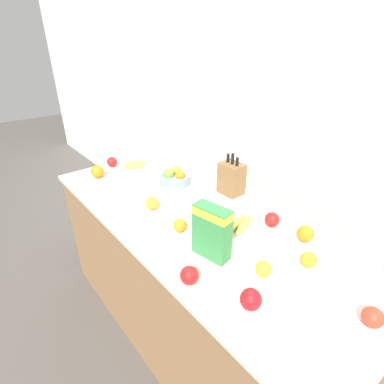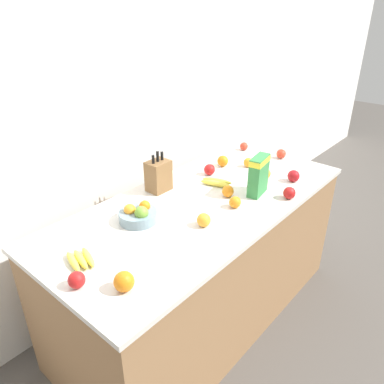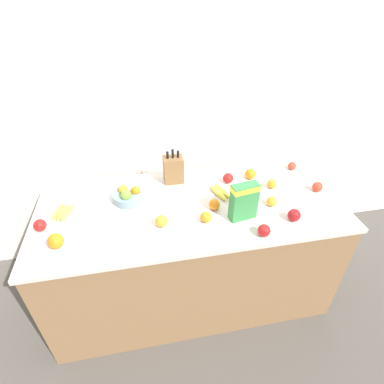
{
  "view_description": "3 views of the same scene",
  "coord_description": "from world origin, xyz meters",
  "views": [
    {
      "loc": [
        1.07,
        -0.94,
        1.79
      ],
      "look_at": [
        -0.03,
        -0.03,
        1.04
      ],
      "focal_mm": 28.0,
      "sensor_mm": 36.0,
      "label": 1
    },
    {
      "loc": [
        -1.55,
        -1.25,
        2.0
      ],
      "look_at": [
        -0.08,
        0.02,
        0.99
      ],
      "focal_mm": 35.0,
      "sensor_mm": 36.0,
      "label": 2
    },
    {
      "loc": [
        -0.29,
        -1.57,
        2.15
      ],
      "look_at": [
        0.01,
        0.01,
        1.0
      ],
      "focal_mm": 28.0,
      "sensor_mm": 36.0,
      "label": 3
    }
  ],
  "objects": [
    {
      "name": "apple_by_knife_block",
      "position": [
        0.92,
        -0.02,
        0.94
      ],
      "size": [
        0.07,
        0.07,
        0.07
      ],
      "primitive_type": "sphere",
      "color": "red",
      "rests_on": "counter"
    },
    {
      "name": "banana_bunch_left",
      "position": [
        0.23,
        0.08,
        0.92
      ],
      "size": [
        0.14,
        0.22,
        0.04
      ],
      "rotation": [
        0.0,
        0.0,
        1.95
      ],
      "color": "yellow",
      "rests_on": "counter"
    },
    {
      "name": "fruit_bowl",
      "position": [
        -0.41,
        0.13,
        0.94
      ],
      "size": [
        0.21,
        0.21,
        0.11
      ],
      "color": "gray",
      "rests_on": "counter"
    },
    {
      "name": "orange_front_right",
      "position": [
        -0.82,
        -0.24,
        0.95
      ],
      "size": [
        0.09,
        0.09,
        0.09
      ],
      "primitive_type": "sphere",
      "color": "orange",
      "rests_on": "counter"
    },
    {
      "name": "apple_near_bananas",
      "position": [
        0.33,
        0.21,
        0.94
      ],
      "size": [
        0.08,
        0.08,
        0.08
      ],
      "primitive_type": "sphere",
      "color": "red",
      "rests_on": "counter"
    },
    {
      "name": "counter",
      "position": [
        0.0,
        0.0,
        0.45
      ],
      "size": [
        2.04,
        0.91,
        0.9
      ],
      "color": "olive",
      "rests_on": "ground_plane"
    },
    {
      "name": "cereal_box",
      "position": [
        0.3,
        -0.19,
        1.04
      ],
      "size": [
        0.18,
        0.1,
        0.25
      ],
      "rotation": [
        0.0,
        0.0,
        0.17
      ],
      "color": "#338442",
      "rests_on": "counter"
    },
    {
      "name": "banana_bunch_right",
      "position": [
        -0.83,
        0.06,
        0.92
      ],
      "size": [
        0.15,
        0.2,
        0.03
      ],
      "rotation": [
        0.0,
        0.0,
        4.34
      ],
      "color": "yellow",
      "rests_on": "counter"
    },
    {
      "name": "orange_front_left",
      "position": [
        -0.21,
        -0.18,
        0.94
      ],
      "size": [
        0.08,
        0.08,
        0.08
      ],
      "primitive_type": "sphere",
      "color": "orange",
      "rests_on": "counter"
    },
    {
      "name": "orange_back_center",
      "position": [
        0.53,
        -0.12,
        0.94
      ],
      "size": [
        0.07,
        0.07,
        0.07
      ],
      "primitive_type": "sphere",
      "color": "orange",
      "rests_on": "counter"
    },
    {
      "name": "orange_mid_right",
      "position": [
        0.06,
        -0.19,
        0.94
      ],
      "size": [
        0.07,
        0.07,
        0.07
      ],
      "primitive_type": "sphere",
      "color": "orange",
      "rests_on": "counter"
    },
    {
      "name": "orange_near_bowl",
      "position": [
        0.15,
        -0.08,
        0.94
      ],
      "size": [
        0.07,
        0.07,
        0.07
      ],
      "primitive_type": "sphere",
      "color": "orange",
      "rests_on": "counter"
    },
    {
      "name": "apple_leftmost",
      "position": [
        0.37,
        -0.38,
        0.94
      ],
      "size": [
        0.08,
        0.08,
        0.08
      ],
      "primitive_type": "sphere",
      "color": "red",
      "rests_on": "counter"
    },
    {
      "name": "wall_back",
      "position": [
        0.0,
        0.67,
        1.3
      ],
      "size": [
        9.0,
        0.06,
        2.6
      ],
      "color": "silver",
      "rests_on": "ground_plane"
    },
    {
      "name": "apple_rear",
      "position": [
        -0.93,
        -0.07,
        0.94
      ],
      "size": [
        0.07,
        0.07,
        0.07
      ],
      "primitive_type": "sphere",
      "color": "red",
      "rests_on": "counter"
    },
    {
      "name": "orange_front_center",
      "position": [
        0.62,
        0.08,
        0.94
      ],
      "size": [
        0.07,
        0.07,
        0.07
      ],
      "primitive_type": "sphere",
      "color": "orange",
      "rests_on": "counter"
    },
    {
      "name": "ground_plane",
      "position": [
        0.0,
        0.0,
        0.0
      ],
      "size": [
        14.0,
        14.0,
        0.0
      ],
      "primitive_type": "plane",
      "color": "#514C47"
    },
    {
      "name": "apple_middle",
      "position": [
        0.61,
        -0.28,
        0.94
      ],
      "size": [
        0.08,
        0.08,
        0.08
      ],
      "primitive_type": "sphere",
      "color": "#A31419",
      "rests_on": "counter"
    },
    {
      "name": "knife_block",
      "position": [
        -0.07,
        0.31,
        1.0
      ],
      "size": [
        0.14,
        0.11,
        0.3
      ],
      "color": "brown",
      "rests_on": "counter"
    },
    {
      "name": "orange_mid_left",
      "position": [
        0.51,
        0.23,
        0.94
      ],
      "size": [
        0.08,
        0.08,
        0.08
      ],
      "primitive_type": "sphere",
      "color": "orange",
      "rests_on": "counter"
    },
    {
      "name": "apple_front",
      "position": [
        0.88,
        0.29,
        0.94
      ],
      "size": [
        0.06,
        0.06,
        0.06
      ],
      "primitive_type": "sphere",
      "color": "red",
      "rests_on": "counter"
    }
  ]
}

